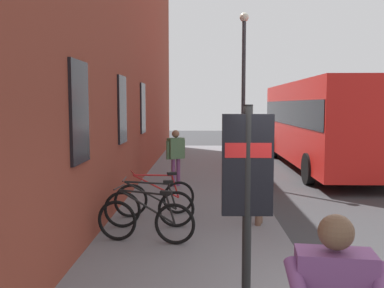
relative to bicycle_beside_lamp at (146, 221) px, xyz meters
The scene contains 11 objects.
ground 4.92m from the bicycle_beside_lamp, 46.30° to the right, with size 60.00×60.00×0.00m, color #38383A.
sidewalk_pavement 5.46m from the bicycle_beside_lamp, ahead, with size 24.00×3.50×0.12m, color slate.
station_facade 7.54m from the bicycle_beside_lamp, 11.17° to the left, with size 22.00×0.65×8.68m.
bicycle_beside_lamp is the anchor object (origin of this frame).
bicycle_mid_rack 0.91m from the bicycle_beside_lamp, ahead, with size 0.48×1.77×0.97m.
bicycle_end_of_row 1.80m from the bicycle_beside_lamp, ahead, with size 0.68×1.70×0.97m.
transit_info_sign 3.25m from the bicycle_beside_lamp, 150.98° to the right, with size 0.10×0.55×2.40m.
city_bus 11.01m from the bicycle_beside_lamp, 30.49° to the right, with size 10.51×2.69×3.35m.
pedestrian_by_facade 2.52m from the bicycle_beside_lamp, 60.77° to the right, with size 0.62×0.38×1.72m.
pedestrian_near_bus 5.18m from the bicycle_beside_lamp, ahead, with size 0.46×0.54×1.66m.
street_lamp 6.89m from the bicycle_beside_lamp, 20.65° to the right, with size 0.28×0.28×5.18m.
Camera 1 is at (-4.51, 1.56, 2.52)m, focal length 39.35 mm.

